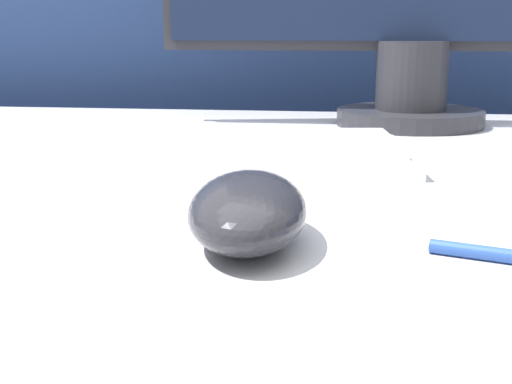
# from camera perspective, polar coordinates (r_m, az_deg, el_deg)

# --- Properties ---
(partition_panel) EXTENTS (5.00, 0.03, 1.08)m
(partition_panel) POSITION_cam_1_polar(r_m,az_deg,el_deg) (1.20, 5.82, -2.03)
(partition_panel) COLOR navy
(partition_panel) RESTS_ON ground_plane
(computer_mouse_near) EXTENTS (0.08, 0.13, 0.04)m
(computer_mouse_near) POSITION_cam_1_polar(r_m,az_deg,el_deg) (0.40, -0.66, -1.47)
(computer_mouse_near) COLOR #232328
(computer_mouse_near) RESTS_ON desk
(keyboard) EXTENTS (0.42, 0.20, 0.02)m
(keyboard) POSITION_cam_1_polar(r_m,az_deg,el_deg) (0.64, -5.80, 3.19)
(keyboard) COLOR white
(keyboard) RESTS_ON desk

